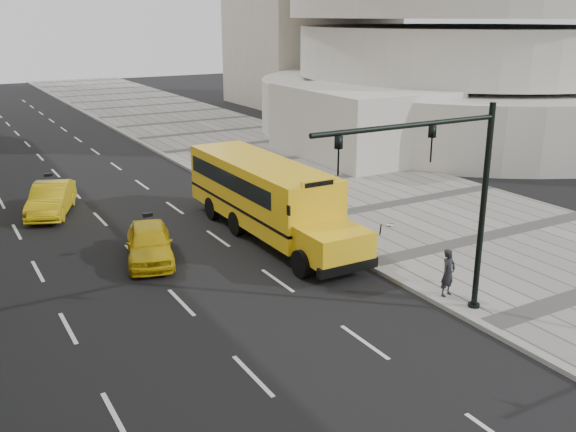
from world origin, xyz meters
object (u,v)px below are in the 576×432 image
traffic_signal (449,189)px  school_bus (264,192)px  taxi_far (51,199)px  taxi_near (149,243)px  pedestrian (448,273)px

traffic_signal → school_bus: bearing=94.0°
school_bus → traffic_signal: traffic_signal is taller
taxi_far → traffic_signal: 18.97m
taxi_far → traffic_signal: (7.89, -16.92, 3.37)m
school_bus → taxi_near: (-5.17, -0.74, -1.07)m
taxi_far → pedestrian: bearing=-38.5°
school_bus → traffic_signal: size_ratio=1.81×
school_bus → pedestrian: school_bus is taller
school_bus → taxi_near: bearing=-171.9°
taxi_far → pedestrian: pedestrian is taller
taxi_near → traffic_signal: size_ratio=0.63×
school_bus → taxi_far: size_ratio=2.65×
taxi_near → pedestrian: size_ratio=2.60×
taxi_far → traffic_signal: traffic_signal is taller
taxi_near → traffic_signal: 11.33m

